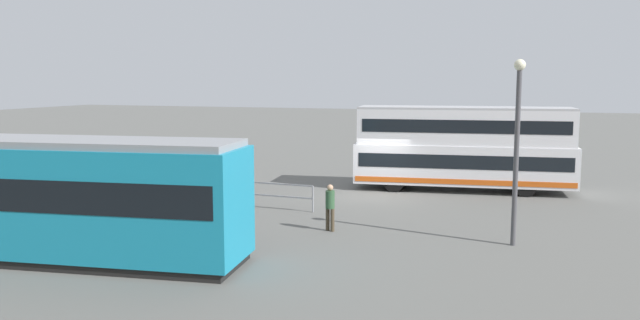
# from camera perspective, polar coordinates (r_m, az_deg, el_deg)

# --- Properties ---
(ground_plane) EXTENTS (160.00, 160.00, 0.00)m
(ground_plane) POSITION_cam_1_polar(r_m,az_deg,el_deg) (28.95, 5.12, -3.23)
(ground_plane) COLOR #61615D
(double_decker_bus) EXTENTS (10.34, 3.68, 3.97)m
(double_decker_bus) POSITION_cam_1_polar(r_m,az_deg,el_deg) (30.74, 12.71, 1.05)
(double_decker_bus) COLOR white
(double_decker_bus) RESTS_ON ground
(tram_yellow) EXTENTS (14.24, 4.32, 3.57)m
(tram_yellow) POSITION_cam_1_polar(r_m,az_deg,el_deg) (20.86, -25.76, -2.88)
(tram_yellow) COLOR teal
(tram_yellow) RESTS_ON ground
(pedestrian_near_railing) EXTENTS (0.45, 0.45, 1.81)m
(pedestrian_near_railing) POSITION_cam_1_polar(r_m,az_deg,el_deg) (25.41, -11.34, -2.41)
(pedestrian_near_railing) COLOR #33384C
(pedestrian_near_railing) RESTS_ON ground
(pedestrian_crossing) EXTENTS (0.42, 0.42, 1.64)m
(pedestrian_crossing) POSITION_cam_1_polar(r_m,az_deg,el_deg) (22.11, 0.91, -4.00)
(pedestrian_crossing) COLOR #4C3F2D
(pedestrian_crossing) RESTS_ON ground
(pedestrian_railing) EXTENTS (7.52, 0.43, 1.08)m
(pedestrian_railing) POSITION_cam_1_polar(r_m,az_deg,el_deg) (26.81, -8.05, -2.51)
(pedestrian_railing) COLOR gray
(pedestrian_railing) RESTS_ON ground
(info_sign) EXTENTS (1.17, 0.36, 2.37)m
(info_sign) POSITION_cam_1_polar(r_m,az_deg,el_deg) (28.74, -15.10, -0.19)
(info_sign) COLOR slate
(info_sign) RESTS_ON ground
(street_lamp) EXTENTS (0.36, 0.36, 5.88)m
(street_lamp) POSITION_cam_1_polar(r_m,az_deg,el_deg) (20.77, 17.27, 2.06)
(street_lamp) COLOR #4C4C51
(street_lamp) RESTS_ON ground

